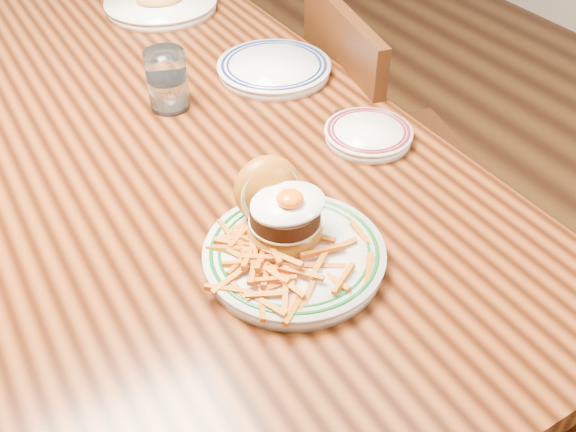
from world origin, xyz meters
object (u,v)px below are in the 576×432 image
chair_right (377,154)px  main_plate (290,239)px  side_plate (368,134)px  table (173,169)px

chair_right → main_plate: bearing=52.6°
main_plate → chair_right: bearing=46.8°
chair_right → side_plate: bearing=58.7°
chair_right → side_plate: 0.48m
table → side_plate: size_ratio=9.27×
table → chair_right: (0.56, 0.05, -0.20)m
side_plate → table: bearing=167.3°
chair_right → main_plate: main_plate is taller
table → side_plate: (0.30, -0.22, 0.10)m
main_plate → side_plate: (0.28, 0.19, -0.02)m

